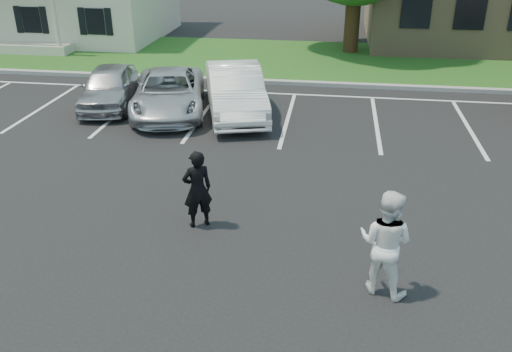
{
  "coord_description": "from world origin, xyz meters",
  "views": [
    {
      "loc": [
        1.41,
        -8.52,
        5.83
      ],
      "look_at": [
        0.0,
        1.0,
        1.25
      ],
      "focal_mm": 38.0,
      "sensor_mm": 36.0,
      "label": 1
    }
  ],
  "objects": [
    {
      "name": "car_silver_minivan",
      "position": [
        -3.95,
        8.09,
        0.67
      ],
      "size": [
        3.26,
        5.21,
        1.34
      ],
      "primitive_type": "imported",
      "rotation": [
        0.0,
        0.0,
        0.23
      ],
      "color": "#B2B4BB",
      "rests_on": "ground"
    },
    {
      "name": "ground_plane",
      "position": [
        0.0,
        0.0,
        0.0
      ],
      "size": [
        90.0,
        90.0,
        0.0
      ],
      "primitive_type": "plane",
      "color": "black",
      "rests_on": "ground"
    },
    {
      "name": "car_silver_west",
      "position": [
        -6.15,
        8.44,
        0.68
      ],
      "size": [
        2.36,
        4.25,
        1.37
      ],
      "primitive_type": "imported",
      "rotation": [
        0.0,
        0.0,
        0.19
      ],
      "color": "#A9A9AE",
      "rests_on": "ground"
    },
    {
      "name": "curb",
      "position": [
        0.0,
        12.0,
        0.07
      ],
      "size": [
        40.0,
        0.3,
        0.15
      ],
      "primitive_type": "cube",
      "color": "gray",
      "rests_on": "ground"
    },
    {
      "name": "car_white_sedan",
      "position": [
        -1.75,
        8.21,
        0.8
      ],
      "size": [
        2.95,
        5.11,
        1.59
      ],
      "primitive_type": "imported",
      "rotation": [
        0.0,
        0.0,
        0.28
      ],
      "color": "white",
      "rests_on": "ground"
    },
    {
      "name": "grass_strip",
      "position": [
        0.0,
        16.0,
        0.04
      ],
      "size": [
        44.0,
        8.0,
        0.08
      ],
      "primitive_type": "cube",
      "color": "#24491A",
      "rests_on": "ground"
    },
    {
      "name": "man_white_shirt",
      "position": [
        2.42,
        -0.63,
        0.96
      ],
      "size": [
        1.14,
        1.04,
        1.91
      ],
      "primitive_type": "imported",
      "rotation": [
        0.0,
        0.0,
        2.73
      ],
      "color": "white",
      "rests_on": "ground"
    },
    {
      "name": "man_black_suit",
      "position": [
        -1.22,
        1.05,
        0.84
      ],
      "size": [
        0.73,
        0.66,
        1.68
      ],
      "primitive_type": "imported",
      "rotation": [
        0.0,
        0.0,
        3.68
      ],
      "color": "black",
      "rests_on": "ground"
    },
    {
      "name": "stall_lines",
      "position": [
        1.4,
        8.95,
        0.01
      ],
      "size": [
        34.0,
        5.36,
        0.01
      ],
      "color": "silver",
      "rests_on": "ground"
    }
  ]
}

